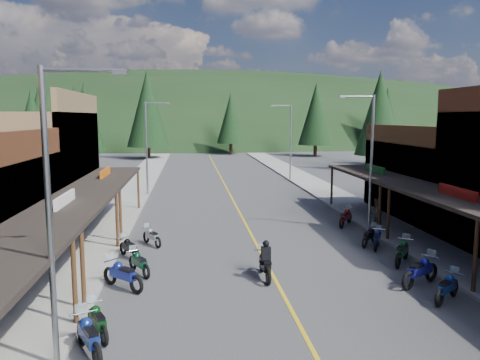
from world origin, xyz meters
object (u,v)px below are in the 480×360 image
object	(u,v)px
pine_2	(148,109)
bike_west_10	(152,236)
streetlight_2	(369,156)
pine_4	(316,114)
streetlight_0	(54,207)
bike_west_9	(129,247)
bike_east_9	(377,238)
pine_10	(85,116)
pine_3	(231,118)
bike_west_7	(123,273)
bike_east_6	(447,286)
pedestrian_east_b	(376,213)
bike_west_6	(98,320)
bike_east_11	(346,216)
pine_9	(387,119)
bike_east_10	(370,235)
pine_11	(379,113)
bike_east_8	(402,251)
pine_7	(40,114)
bike_east_7	(420,270)
bike_west_8	(139,262)
streetlight_3	(289,139)
rider_on_bike	(265,263)
shop_west_3	(20,170)
pine_5	(378,110)
bike_west_5	(89,335)
pine_1	(75,114)
streetlight_1	(148,144)
shop_east_3	(447,180)
pine_8	(32,123)

from	to	relation	value
pine_2	bike_west_10	world-z (taller)	pine_2
streetlight_2	pine_4	world-z (taller)	pine_4
streetlight_0	bike_west_9	xyz separation A→B (m)	(0.53, 10.01, -3.91)
bike_east_9	pine_10	bearing A→B (deg)	146.26
streetlight_0	pine_3	bearing A→B (deg)	81.35
bike_west_7	bike_east_6	bearing A→B (deg)	-58.03
streetlight_2	pedestrian_east_b	distance (m)	3.46
bike_west_6	bike_east_11	world-z (taller)	bike_east_11
pine_2	pine_9	world-z (taller)	pine_2
streetlight_2	bike_east_10	xyz separation A→B (m)	(-1.04, -3.07, -3.91)
pine_4	pine_11	size ratio (longest dim) A/B	1.01
bike_east_8	bike_east_6	bearing A→B (deg)	-57.14
bike_east_6	bike_east_10	distance (m)	7.63
pine_7	bike_east_7	xyz separation A→B (m)	(37.66, -77.04, -6.57)
streetlight_0	bike_west_8	bearing A→B (deg)	80.59
streetlight_3	pine_9	bearing A→B (deg)	41.34
streetlight_2	rider_on_bike	distance (m)	11.18
pine_11	bike_east_6	xyz separation A→B (m)	(-14.16, -40.70, -6.61)
bike_west_8	bike_east_11	size ratio (longest dim) A/B	0.91
shop_west_3	streetlight_3	world-z (taller)	shop_west_3
streetlight_2	pine_11	xyz separation A→B (m)	(13.05, 30.00, 2.73)
streetlight_0	bike_east_8	size ratio (longest dim) A/B	3.64
streetlight_2	pine_5	xyz separation A→B (m)	(27.05, 64.00, 3.53)
bike_west_5	bike_east_9	world-z (taller)	bike_west_5
rider_on_bike	pedestrian_east_b	bearing A→B (deg)	43.59
pine_1	bike_east_7	bearing A→B (deg)	-67.34
bike_east_7	pine_3	bearing A→B (deg)	150.21
pine_10	bike_east_8	distance (m)	54.34
pine_2	bike_west_8	distance (m)	57.11
bike_west_8	rider_on_bike	xyz separation A→B (m)	(5.30, -1.07, 0.12)
streetlight_1	pine_1	xyz separation A→B (m)	(-17.05, 48.00, 2.78)
pine_3	bike_west_8	xyz separation A→B (m)	(-9.70, -64.47, -5.92)
pine_2	bike_east_7	bearing A→B (deg)	-75.14
pine_4	pine_5	bearing A→B (deg)	36.87
pine_9	bike_east_6	bearing A→B (deg)	-110.84
shop_west_3	bike_east_9	bearing A→B (deg)	-19.44
pine_11	bike_east_8	distance (m)	39.35
shop_west_3	pine_2	bearing A→B (deg)	85.37
pine_5	bike_west_6	world-z (taller)	pine_5
shop_east_3	bike_east_6	size ratio (longest dim) A/B	5.39
pine_8	bike_east_11	distance (m)	41.92
pine_5	pine_7	bearing A→B (deg)	176.53
bike_west_5	pine_4	bearing A→B (deg)	42.87
bike_west_7	bike_west_8	world-z (taller)	bike_west_7
streetlight_0	streetlight_2	world-z (taller)	same
pine_3	bike_east_9	size ratio (longest dim) A/B	5.73
bike_west_10	bike_east_8	size ratio (longest dim) A/B	0.85
bike_west_9	bike_east_9	xyz separation A→B (m)	(12.50, 0.28, 0.00)
pine_11	bike_west_10	bearing A→B (deg)	-128.68
streetlight_3	pine_10	distance (m)	32.06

